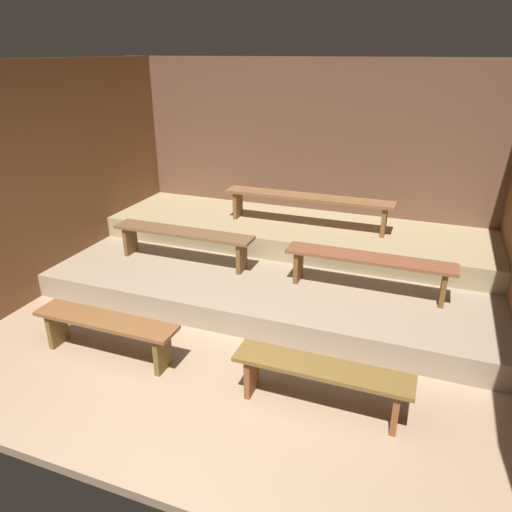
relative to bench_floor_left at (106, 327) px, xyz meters
name	(u,v)px	position (x,y,z in m)	size (l,w,h in m)	color
ground	(259,313)	(1.02, 1.32, -0.35)	(5.87, 5.12, 0.08)	#9E8165
wall_back	(313,157)	(1.02, 3.51, 0.99)	(5.87, 0.06, 2.61)	brown
wall_left	(57,176)	(-1.54, 1.32, 0.99)	(0.06, 5.12, 2.61)	brown
platform_lower	(280,271)	(1.02, 2.11, -0.18)	(5.07, 2.76, 0.27)	gray
platform_middle	(296,233)	(1.02, 2.79, 0.09)	(5.07, 1.39, 0.27)	tan
bench_floor_left	(106,327)	(0.00, 0.00, 0.00)	(1.43, 0.30, 0.41)	brown
bench_floor_right	(321,376)	(2.05, 0.00, 0.00)	(1.43, 0.30, 0.41)	brown
bench_lower_left	(183,237)	(-0.09, 1.68, 0.28)	(1.78, 0.30, 0.41)	brown
bench_lower_right	(369,264)	(2.14, 1.68, 0.28)	(1.78, 0.30, 0.41)	brown
bench_middle_center	(308,201)	(1.17, 2.77, 0.56)	(2.22, 0.30, 0.41)	brown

